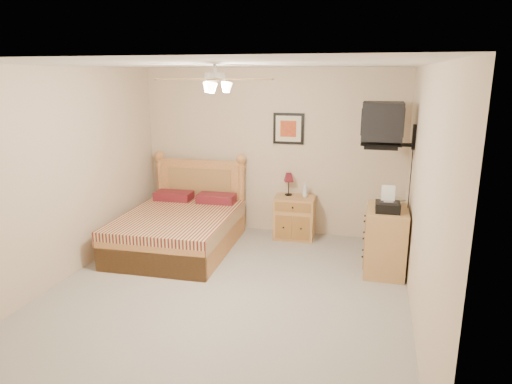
{
  "coord_description": "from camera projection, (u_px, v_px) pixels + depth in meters",
  "views": [
    {
      "loc": [
        1.53,
        -4.47,
        2.41
      ],
      "look_at": [
        0.12,
        0.9,
        0.97
      ],
      "focal_mm": 32.0,
      "sensor_mm": 36.0,
      "label": 1
    }
  ],
  "objects": [
    {
      "name": "bed",
      "position": [
        177.0,
        207.0,
        6.32
      ],
      "size": [
        1.51,
        1.95,
        1.23
      ],
      "primitive_type": null,
      "rotation": [
        0.0,
        0.0,
        0.03
      ],
      "color": "#B06435",
      "rests_on": "ground"
    },
    {
      "name": "wall_left",
      "position": [
        62.0,
        176.0,
        5.34
      ],
      "size": [
        0.04,
        4.5,
        2.5
      ],
      "primitive_type": "cube",
      "color": "beige",
      "rests_on": "ground"
    },
    {
      "name": "wall_tv",
      "position": [
        395.0,
        125.0,
        5.53
      ],
      "size": [
        0.56,
        0.46,
        0.58
      ],
      "primitive_type": null,
      "color": "black",
      "rests_on": "wall_right"
    },
    {
      "name": "lotion_bottle",
      "position": [
        305.0,
        190.0,
        6.75
      ],
      "size": [
        0.09,
        0.09,
        0.22
      ],
      "primitive_type": "imported",
      "rotation": [
        0.0,
        0.0,
        -0.05
      ],
      "color": "silver",
      "rests_on": "nightstand"
    },
    {
      "name": "table_lamp",
      "position": [
        289.0,
        184.0,
        6.84
      ],
      "size": [
        0.24,
        0.24,
        0.34
      ],
      "primitive_type": null,
      "rotation": [
        0.0,
        0.0,
        -0.43
      ],
      "color": "maroon",
      "rests_on": "nightstand"
    },
    {
      "name": "magazine_upper",
      "position": [
        385.0,
        199.0,
        5.81
      ],
      "size": [
        0.35,
        0.37,
        0.02
      ],
      "primitive_type": "imported",
      "rotation": [
        0.0,
        0.0,
        0.58
      ],
      "color": "gray",
      "rests_on": "magazine_lower"
    },
    {
      "name": "wall_front",
      "position": [
        104.0,
        272.0,
        2.74
      ],
      "size": [
        4.0,
        0.04,
        2.5
      ],
      "primitive_type": "cube",
      "color": "beige",
      "rests_on": "ground"
    },
    {
      "name": "floor",
      "position": [
        226.0,
        293.0,
        5.16
      ],
      "size": [
        4.5,
        4.5,
        0.0
      ],
      "primitive_type": "plane",
      "color": "gray",
      "rests_on": "ground"
    },
    {
      "name": "dresser",
      "position": [
        385.0,
        241.0,
        5.64
      ],
      "size": [
        0.48,
        0.69,
        0.82
      ],
      "primitive_type": "cube",
      "rotation": [
        0.0,
        0.0,
        0.0
      ],
      "color": "#B28348",
      "rests_on": "ground"
    },
    {
      "name": "framed_picture",
      "position": [
        289.0,
        129.0,
        6.78
      ],
      "size": [
        0.46,
        0.04,
        0.46
      ],
      "primitive_type": "cube",
      "color": "black",
      "rests_on": "wall_back"
    },
    {
      "name": "ceiling",
      "position": [
        222.0,
        64.0,
        4.54
      ],
      "size": [
        4.0,
        4.5,
        0.04
      ],
      "primitive_type": "cube",
      "color": "white",
      "rests_on": "ground"
    },
    {
      "name": "wall_back",
      "position": [
        271.0,
        152.0,
        6.96
      ],
      "size": [
        4.0,
        0.04,
        2.5
      ],
      "primitive_type": "cube",
      "color": "beige",
      "rests_on": "ground"
    },
    {
      "name": "ceiling_fan",
      "position": [
        215.0,
        79.0,
        4.38
      ],
      "size": [
        1.14,
        1.14,
        0.28
      ],
      "primitive_type": null,
      "color": "silver",
      "rests_on": "ceiling"
    },
    {
      "name": "magazine_lower",
      "position": [
        384.0,
        202.0,
        5.8
      ],
      "size": [
        0.27,
        0.33,
        0.03
      ],
      "primitive_type": "imported",
      "rotation": [
        0.0,
        0.0,
        -0.19
      ],
      "color": "#BDAE95",
      "rests_on": "dresser"
    },
    {
      "name": "nightstand",
      "position": [
        295.0,
        217.0,
        6.86
      ],
      "size": [
        0.6,
        0.46,
        0.64
      ],
      "primitive_type": "cube",
      "rotation": [
        0.0,
        0.0,
        0.03
      ],
      "color": "#C1834D",
      "rests_on": "ground"
    },
    {
      "name": "wall_right",
      "position": [
        422.0,
        199.0,
        4.36
      ],
      "size": [
        0.04,
        4.5,
        2.5
      ],
      "primitive_type": "cube",
      "color": "beige",
      "rests_on": "ground"
    },
    {
      "name": "fax_machine",
      "position": [
        388.0,
        199.0,
        5.39
      ],
      "size": [
        0.29,
        0.31,
        0.3
      ],
      "primitive_type": null,
      "rotation": [
        0.0,
        0.0,
        0.03
      ],
      "color": "black",
      "rests_on": "dresser"
    }
  ]
}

